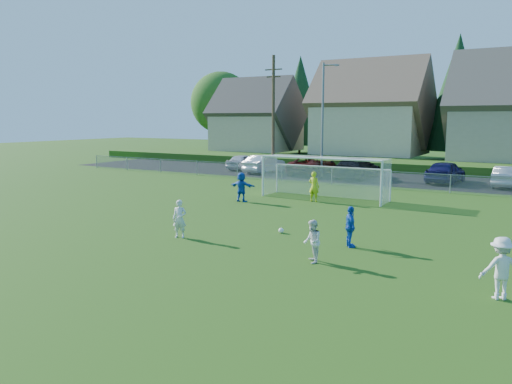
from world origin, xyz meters
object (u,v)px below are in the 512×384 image
(car_a, at_px, (244,162))
(soccer_goal, at_px, (326,171))
(car_c, at_px, (312,165))
(car_e, at_px, (445,172))
(car_b, at_px, (264,164))
(player_white_c, at_px, (501,268))
(player_white_b, at_px, (312,241))
(player_blue_b, at_px, (241,187))
(car_f, at_px, (507,177))
(goalkeeper, at_px, (314,187))
(car_d, at_px, (357,168))
(player_blue_a, at_px, (350,227))
(soccer_ball, at_px, (281,230))
(player_white_a, at_px, (180,219))

(car_a, distance_m, soccer_goal, 17.51)
(car_c, xyz_separation_m, car_e, (10.58, 0.05, 0.03))
(car_b, bearing_deg, soccer_goal, 137.97)
(player_white_c, bearing_deg, car_a, -75.93)
(player_white_b, relative_size, player_blue_b, 0.85)
(car_b, height_order, car_c, car_c)
(car_f, bearing_deg, goalkeeper, 56.50)
(car_a, distance_m, car_d, 11.39)
(car_f, bearing_deg, player_white_c, 96.12)
(player_blue_a, bearing_deg, car_b, -0.11)
(car_c, relative_size, soccer_goal, 0.77)
(car_a, bearing_deg, player_blue_a, 129.34)
(soccer_ball, distance_m, goalkeeper, 8.20)
(player_blue_b, height_order, car_a, player_blue_b)
(car_a, height_order, soccer_goal, soccer_goal)
(player_white_b, bearing_deg, car_b, -177.31)
(goalkeeper, relative_size, car_a, 0.41)
(soccer_ball, xyz_separation_m, player_blue_b, (-5.61, 5.84, 0.73))
(player_white_a, height_order, car_e, car_e)
(car_d, height_order, soccer_goal, soccer_goal)
(soccer_ball, xyz_separation_m, player_white_c, (8.45, -3.80, 0.72))
(car_a, distance_m, car_c, 7.24)
(car_d, bearing_deg, goalkeeper, 99.85)
(soccer_goal, bearing_deg, player_white_c, -51.59)
(car_c, bearing_deg, player_white_a, 100.36)
(car_b, bearing_deg, player_blue_a, 130.61)
(car_b, xyz_separation_m, car_e, (14.85, 0.69, 0.06))
(car_b, height_order, car_f, car_b)
(player_white_b, height_order, car_d, car_d)
(goalkeeper, distance_m, car_c, 13.70)
(soccer_ball, height_order, soccer_goal, soccer_goal)
(goalkeeper, height_order, car_f, goalkeeper)
(player_blue_a, distance_m, car_a, 28.37)
(player_white_b, height_order, car_a, car_a)
(car_d, bearing_deg, car_f, -174.92)
(player_white_a, height_order, player_white_c, player_white_c)
(player_blue_a, bearing_deg, car_e, -35.75)
(player_white_c, height_order, car_e, player_white_c)
(soccer_ball, distance_m, car_d, 20.08)
(player_white_a, xyz_separation_m, player_blue_a, (6.33, 2.02, 0.01))
(player_blue_a, bearing_deg, goalkeeper, -5.31)
(player_white_b, bearing_deg, car_d, 165.56)
(player_white_a, xyz_separation_m, car_e, (5.92, 23.14, 0.06))
(soccer_ball, distance_m, soccer_goal, 9.68)
(player_white_b, distance_m, car_d, 23.88)
(player_white_b, relative_size, car_d, 0.25)
(car_a, bearing_deg, soccer_ball, 124.85)
(car_b, relative_size, car_c, 0.81)
(player_blue_a, relative_size, car_b, 0.33)
(player_blue_a, bearing_deg, car_c, -9.31)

